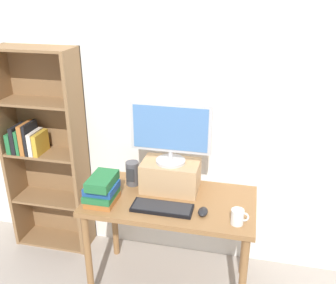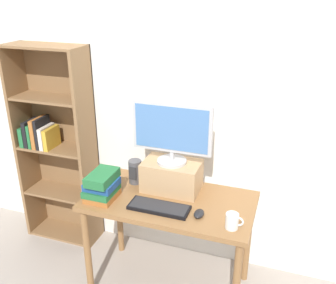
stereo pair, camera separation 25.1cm
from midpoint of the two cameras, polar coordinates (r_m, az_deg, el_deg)
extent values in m
cube|color=silver|center=(2.86, 6.01, 5.25)|extent=(7.00, 0.08, 2.60)
cube|color=olive|center=(2.65, 2.99, -9.08)|extent=(1.17, 0.62, 0.04)
cylinder|color=olive|center=(2.85, -9.62, -16.37)|extent=(0.05, 0.05, 0.74)
cylinder|color=olive|center=(3.22, -5.17, -10.91)|extent=(0.05, 0.05, 0.74)
cylinder|color=olive|center=(3.02, 14.46, -14.35)|extent=(0.05, 0.05, 0.74)
cube|color=olive|center=(3.47, -18.99, -0.29)|extent=(0.03, 0.28, 1.74)
cube|color=olive|center=(3.13, -9.82, -1.79)|extent=(0.03, 0.28, 1.74)
cube|color=olive|center=(3.39, -13.42, -0.14)|extent=(0.66, 0.01, 1.74)
cube|color=olive|center=(3.71, -13.30, -13.20)|extent=(0.60, 0.27, 0.02)
cube|color=olive|center=(3.48, -13.94, -7.40)|extent=(0.60, 0.27, 0.02)
cube|color=olive|center=(3.29, -14.65, -0.85)|extent=(0.60, 0.27, 0.02)
cube|color=olive|center=(3.14, -15.44, 6.41)|extent=(0.60, 0.27, 0.02)
cube|color=olive|center=(3.06, -16.27, 13.86)|extent=(0.60, 0.27, 0.02)
cube|color=#236B38|center=(3.37, -18.63, 1.00)|extent=(0.04, 0.20, 0.17)
cube|color=black|center=(3.33, -18.08, 1.37)|extent=(0.04, 0.20, 0.22)
cube|color=#236B38|center=(3.32, -17.53, 1.11)|extent=(0.03, 0.20, 0.20)
cube|color=#AD662D|center=(3.29, -17.02, 1.41)|extent=(0.04, 0.20, 0.25)
cube|color=black|center=(3.26, -16.49, 1.40)|extent=(0.02, 0.20, 0.26)
cube|color=silver|center=(3.25, -15.89, 0.75)|extent=(0.04, 0.20, 0.19)
cube|color=gold|center=(3.23, -15.24, 0.58)|extent=(0.04, 0.20, 0.18)
cube|color=tan|center=(2.71, 3.23, -5.24)|extent=(0.41, 0.26, 0.22)
cylinder|color=#B7B7BA|center=(2.65, 3.29, -2.99)|extent=(0.21, 0.21, 0.02)
cylinder|color=#B7B7BA|center=(2.63, 3.31, -2.13)|extent=(0.03, 0.03, 0.07)
cube|color=#B7B7BA|center=(2.55, 3.42, 2.12)|extent=(0.57, 0.04, 0.35)
cube|color=#4C7AB7|center=(2.53, 3.29, 1.97)|extent=(0.52, 0.00, 0.31)
cube|color=black|center=(2.53, 1.51, -10.03)|extent=(0.41, 0.16, 0.02)
cube|color=#28282B|center=(2.52, 1.52, -9.79)|extent=(0.39, 0.14, 0.00)
ellipsoid|color=black|center=(2.47, 7.69, -10.85)|extent=(0.06, 0.10, 0.04)
cube|color=#AD662D|center=(2.66, -7.30, -8.17)|extent=(0.19, 0.22, 0.04)
cube|color=#236B38|center=(2.63, -7.45, -7.38)|extent=(0.19, 0.23, 0.04)
cube|color=navy|center=(2.62, -7.38, -6.44)|extent=(0.20, 0.20, 0.05)
cube|color=#236B38|center=(2.58, -7.28, -5.42)|extent=(0.16, 0.25, 0.06)
cylinder|color=white|center=(2.38, 12.77, -11.76)|extent=(0.08, 0.08, 0.10)
torus|color=white|center=(2.38, 13.75, -11.79)|extent=(0.06, 0.01, 0.06)
cylinder|color=#4C4C51|center=(2.80, -2.48, -4.59)|extent=(0.10, 0.10, 0.18)
cube|color=#2D2D30|center=(2.76, -2.87, -4.88)|extent=(0.06, 0.00, 0.10)
camera|label=1|loc=(0.13, -87.14, 1.21)|focal=40.00mm
camera|label=2|loc=(0.13, 92.86, -1.21)|focal=40.00mm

